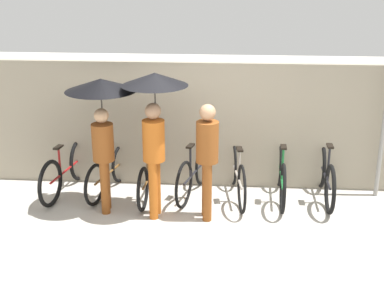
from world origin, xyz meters
TOP-DOWN VIEW (x-y plane):
  - ground_plane at (0.00, 0.00)m, footprint 30.00×30.00m
  - back_wall at (0.00, 1.99)m, footprint 12.16×0.12m
  - parked_bicycle_0 at (-2.08, 1.52)m, footprint 0.47×1.80m
  - parked_bicycle_1 at (-1.39, 1.55)m, footprint 0.53×1.60m
  - parked_bicycle_2 at (-0.69, 1.49)m, footprint 0.44×1.78m
  - parked_bicycle_3 at (0.00, 1.56)m, footprint 0.57×1.66m
  - parked_bicycle_4 at (0.69, 1.53)m, footprint 0.44×1.82m
  - parked_bicycle_5 at (1.39, 1.54)m, footprint 0.44×1.81m
  - parked_bicycle_6 at (2.08, 1.56)m, footprint 0.44×1.74m
  - pedestrian_leading at (-1.29, 0.97)m, footprint 1.04×1.04m
  - pedestrian_center at (-0.51, 0.84)m, footprint 0.95×0.95m
  - pedestrian_trailing at (0.25, 0.75)m, footprint 0.32×0.32m

SIDE VIEW (x-z plane):
  - ground_plane at x=0.00m, z-range 0.00..0.00m
  - parked_bicycle_1 at x=-1.39m, z-range -0.20..0.91m
  - parked_bicycle_2 at x=-0.69m, z-range -0.17..0.89m
  - parked_bicycle_0 at x=-2.08m, z-range -0.11..0.87m
  - parked_bicycle_3 at x=0.00m, z-range -0.14..0.91m
  - parked_bicycle_4 at x=0.69m, z-range -0.14..0.92m
  - parked_bicycle_6 at x=2.08m, z-range -0.10..0.88m
  - parked_bicycle_5 at x=1.39m, z-range -0.10..0.89m
  - pedestrian_trailing at x=0.25m, z-range 0.15..1.88m
  - back_wall at x=0.00m, z-range 0.00..2.08m
  - pedestrian_leading at x=-1.29m, z-range 0.59..2.60m
  - pedestrian_center at x=-0.51m, z-range 0.58..2.70m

